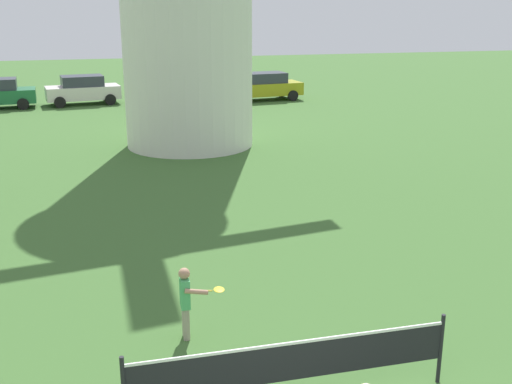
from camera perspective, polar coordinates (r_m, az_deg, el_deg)
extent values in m
cylinder|color=black|center=(9.78, 16.38, -13.47)|extent=(0.06, 0.06, 1.10)
cube|color=black|center=(8.88, 3.31, -15.15)|extent=(4.47, 0.01, 0.55)
cube|color=white|center=(8.72, 3.34, -13.51)|extent=(4.47, 0.02, 0.04)
cylinder|color=#9E937F|center=(10.78, -6.41, -11.46)|extent=(0.11, 0.11, 0.57)
cylinder|color=#9E937F|center=(10.65, -6.33, -11.82)|extent=(0.11, 0.11, 0.57)
cube|color=#4CB266|center=(10.47, -6.47, -9.06)|extent=(0.16, 0.28, 0.50)
sphere|color=tan|center=(10.33, -6.53, -7.35)|extent=(0.19, 0.19, 0.19)
cylinder|color=tan|center=(10.64, -6.57, -8.74)|extent=(0.08, 0.08, 0.38)
cylinder|color=tan|center=(10.31, -5.43, -8.98)|extent=(0.39, 0.09, 0.15)
cylinder|color=yellow|center=(10.33, -4.59, -8.92)|extent=(0.22, 0.03, 0.04)
ellipsoid|color=yellow|center=(10.36, -3.37, -8.81)|extent=(0.19, 0.25, 0.03)
cylinder|color=black|center=(36.87, -20.30, 7.87)|extent=(0.61, 0.22, 0.60)
cylinder|color=black|center=(35.19, -20.35, 7.48)|extent=(0.61, 0.22, 0.60)
cube|color=silver|center=(36.09, -15.41, 8.69)|extent=(4.08, 2.19, 0.70)
cube|color=#2D333D|center=(36.01, -15.48, 9.69)|extent=(2.35, 1.77, 0.56)
cylinder|color=black|center=(37.14, -13.48, 8.50)|extent=(0.62, 0.26, 0.60)
cylinder|color=black|center=(35.47, -13.06, 8.16)|extent=(0.62, 0.26, 0.60)
cylinder|color=black|center=(36.85, -17.58, 8.12)|extent=(0.62, 0.26, 0.60)
cylinder|color=black|center=(35.17, -17.35, 7.76)|extent=(0.62, 0.26, 0.60)
cube|color=#1E232D|center=(35.25, -7.26, 8.98)|extent=(4.03, 1.98, 0.70)
cube|color=#2D333D|center=(35.17, -7.30, 9.99)|extent=(2.30, 1.65, 0.56)
cylinder|color=black|center=(36.40, -5.43, 8.72)|extent=(0.61, 0.22, 0.60)
cylinder|color=black|center=(34.76, -4.78, 8.36)|extent=(0.61, 0.22, 0.60)
cylinder|color=black|center=(35.90, -9.62, 8.45)|extent=(0.61, 0.22, 0.60)
cylinder|color=black|center=(34.24, -9.16, 8.08)|extent=(0.61, 0.22, 0.60)
cube|color=#999919|center=(36.34, 0.72, 9.34)|extent=(4.39, 2.14, 0.70)
cube|color=#2D333D|center=(36.26, 0.72, 10.33)|extent=(2.51, 1.74, 0.56)
cylinder|color=black|center=(37.70, 2.31, 9.06)|extent=(0.62, 0.24, 0.60)
cylinder|color=black|center=(36.15, 3.36, 8.71)|extent=(0.62, 0.24, 0.60)
cylinder|color=black|center=(36.70, -1.89, 8.85)|extent=(0.62, 0.24, 0.60)
cylinder|color=black|center=(35.10, -0.99, 8.50)|extent=(0.62, 0.24, 0.60)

